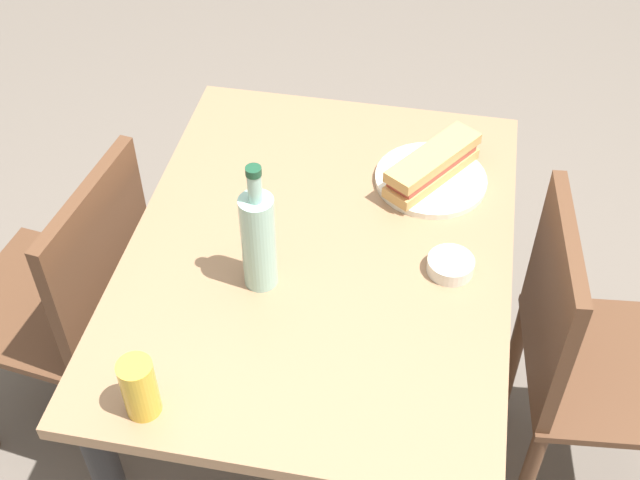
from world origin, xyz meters
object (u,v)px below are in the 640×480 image
Objects in this scene: water_bottle at (258,239)px; beer_glass at (139,388)px; knife_near at (409,167)px; chair_far at (76,299)px; baguette_sandwich_near at (433,165)px; plate_near at (431,179)px; olive_bowl at (450,265)px; chair_near at (582,355)px; dining_table at (320,291)px.

beer_glass is at bearing 158.75° from water_bottle.
knife_near is 0.46m from water_bottle.
chair_far is at bearing 78.27° from water_bottle.
baguette_sandwich_near is 0.86× the size of water_bottle.
knife_near is 0.59× the size of water_bottle.
plate_near is 0.06m from knife_near.
olive_bowl is (-0.26, -0.06, 0.01)m from plate_near.
chair_near is 9.32× the size of olive_bowl.
baguette_sandwich_near is 2.67× the size of olive_bowl.
plate_near is 1.46× the size of knife_near.
chair_far is at bearing 89.62° from olive_bowl.
dining_table is 0.34m from knife_near.
water_bottle is at bearing 140.07° from plate_near.
beer_glass reaches higher than olive_bowl.
beer_glass is at bearing 148.07° from baguette_sandwich_near.
baguette_sandwich_near is 0.47m from water_bottle.
olive_bowl is at bearing 100.67° from chair_near.
water_bottle is at bearing 104.86° from olive_bowl.
chair_far is 0.84m from knife_near.
plate_near is 2.03× the size of beer_glass.
plate_near is 0.27m from olive_bowl.
beer_glass is at bearing 148.07° from plate_near.
beer_glass is 1.31× the size of olive_bowl.
chair_near is 0.80m from water_bottle.
knife_near is at bearing 21.92° from olive_bowl.
knife_near reaches higher than dining_table.
plate_near is at bearing 62.26° from chair_near.
dining_table is 3.56× the size of water_bottle.
dining_table is 4.16× the size of plate_near.
chair_near is at bearing -117.74° from plate_near.
water_bottle is (-0.38, 0.25, 0.10)m from knife_near.
chair_far is at bearing 40.32° from beer_glass.
chair_near reaches higher than plate_near.
olive_bowl is (0.42, -0.49, -0.05)m from beer_glass.
knife_near is at bearing -28.05° from beer_glass.
chair_far is at bearing 107.96° from baguette_sandwich_near.
chair_far is 3.50× the size of baguette_sandwich_near.
water_bottle reaches higher than baguette_sandwich_near.
chair_far is 0.90m from olive_bowl.
water_bottle reaches higher than dining_table.
knife_near is (0.02, 0.05, -0.03)m from baguette_sandwich_near.
baguette_sandwich_near is 1.47× the size of knife_near.
beer_glass reaches higher than chair_near.
baguette_sandwich_near is at bearing 13.47° from olive_bowl.
baguette_sandwich_near reaches higher than plate_near.
beer_glass is at bearing 153.07° from dining_table.
chair_far is 0.65m from beer_glass.
water_bottle is 0.39m from olive_bowl.
plate_near is at bearing -111.99° from knife_near.
chair_far reaches higher than olive_bowl.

